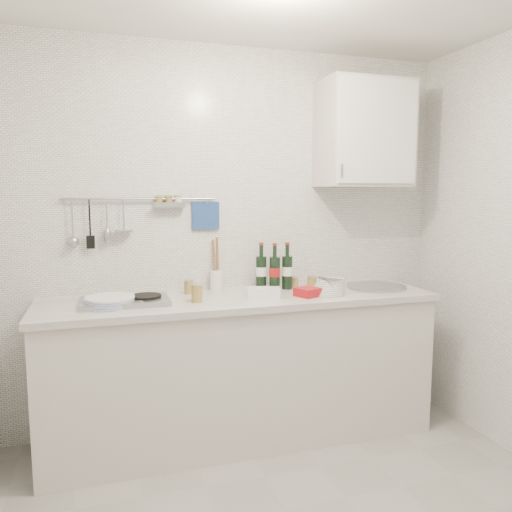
{
  "coord_description": "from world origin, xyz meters",
  "views": [
    {
      "loc": [
        -0.82,
        -1.83,
        1.56
      ],
      "look_at": [
        0.03,
        0.9,
        1.2
      ],
      "focal_mm": 35.0,
      "sensor_mm": 36.0,
      "label": 1
    }
  ],
  "objects_px": {
    "utensil_crock": "(216,277)",
    "wine_bottles": "(274,266)",
    "wall_cabinet": "(365,134)",
    "plate_stack_hob": "(108,301)",
    "plate_stack_sink": "(329,287)"
  },
  "relations": [
    {
      "from": "wine_bottles",
      "to": "plate_stack_hob",
      "type": "bearing_deg",
      "value": -170.21
    },
    {
      "from": "utensil_crock",
      "to": "wine_bottles",
      "type": "bearing_deg",
      "value": -14.85
    },
    {
      "from": "wall_cabinet",
      "to": "wine_bottles",
      "type": "height_order",
      "value": "wall_cabinet"
    },
    {
      "from": "wall_cabinet",
      "to": "utensil_crock",
      "type": "bearing_deg",
      "value": 172.56
    },
    {
      "from": "plate_stack_sink",
      "to": "utensil_crock",
      "type": "height_order",
      "value": "utensil_crock"
    },
    {
      "from": "plate_stack_sink",
      "to": "wine_bottles",
      "type": "bearing_deg",
      "value": 138.84
    },
    {
      "from": "wall_cabinet",
      "to": "utensil_crock",
      "type": "distance_m",
      "value": 1.38
    },
    {
      "from": "plate_stack_sink",
      "to": "utensil_crock",
      "type": "relative_size",
      "value": 0.64
    },
    {
      "from": "wall_cabinet",
      "to": "plate_stack_sink",
      "type": "distance_m",
      "value": 1.06
    },
    {
      "from": "wall_cabinet",
      "to": "utensil_crock",
      "type": "height_order",
      "value": "wall_cabinet"
    },
    {
      "from": "wine_bottles",
      "to": "plate_stack_sink",
      "type": "bearing_deg",
      "value": -41.16
    },
    {
      "from": "wall_cabinet",
      "to": "plate_stack_sink",
      "type": "bearing_deg",
      "value": -148.08
    },
    {
      "from": "wine_bottles",
      "to": "utensil_crock",
      "type": "distance_m",
      "value": 0.39
    },
    {
      "from": "wall_cabinet",
      "to": "plate_stack_hob",
      "type": "relative_size",
      "value": 2.28
    },
    {
      "from": "plate_stack_hob",
      "to": "plate_stack_sink",
      "type": "relative_size",
      "value": 1.36
    }
  ]
}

